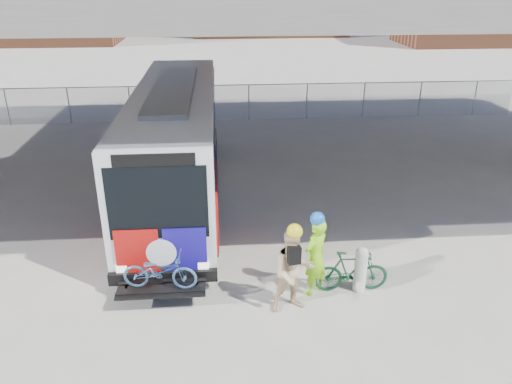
{
  "coord_description": "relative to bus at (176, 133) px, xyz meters",
  "views": [
    {
      "loc": [
        -0.59,
        -13.16,
        7.05
      ],
      "look_at": [
        0.37,
        -0.89,
        1.6
      ],
      "focal_mm": 35.0,
      "sensor_mm": 36.0,
      "label": 1
    }
  ],
  "objects": [
    {
      "name": "ground",
      "position": [
        2.0,
        -3.03,
        -2.11
      ],
      "size": [
        160.0,
        160.0,
        0.0
      ],
      "primitive_type": "plane",
      "color": "#9E9991",
      "rests_on": "ground"
    },
    {
      "name": "bus",
      "position": [
        0.0,
        0.0,
        0.0
      ],
      "size": [
        2.67,
        12.95,
        3.69
      ],
      "color": "silver",
      "rests_on": "ground"
    },
    {
      "name": "chainlink_fence",
      "position": [
        2.0,
        8.97,
        -0.69
      ],
      "size": [
        30.0,
        0.06,
        30.0
      ],
      "color": "gray",
      "rests_on": "ground"
    },
    {
      "name": "bollard",
      "position": [
        4.67,
        -6.33,
        -1.48
      ],
      "size": [
        0.3,
        0.3,
        1.17
      ],
      "color": "white",
      "rests_on": "ground"
    },
    {
      "name": "cyclist_hivis",
      "position": [
        3.56,
        -6.33,
        -1.08
      ],
      "size": [
        0.84,
        0.81,
        2.13
      ],
      "rotation": [
        0.0,
        0.0,
        3.84
      ],
      "color": "#8FE918",
      "rests_on": "ground"
    },
    {
      "name": "cyclist_tan",
      "position": [
        2.96,
        -6.92,
        -1.09
      ],
      "size": [
        1.08,
        0.91,
        2.16
      ],
      "rotation": [
        0.0,
        0.0,
        0.18
      ],
      "color": "#D3B187",
      "rests_on": "ground"
    },
    {
      "name": "bike_parked",
      "position": [
        4.45,
        -6.33,
        -1.57
      ],
      "size": [
        1.79,
        0.54,
        1.07
      ],
      "primitive_type": "imported",
      "rotation": [
        0.0,
        0.0,
        1.55
      ],
      "color": "#154327",
      "rests_on": "ground"
    }
  ]
}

